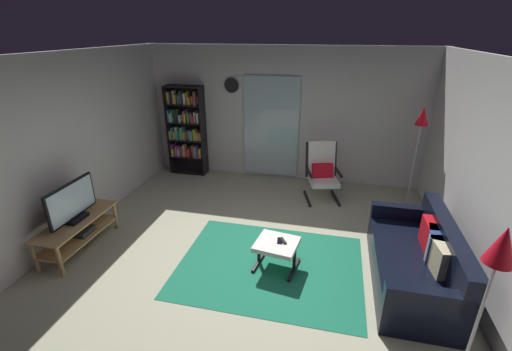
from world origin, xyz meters
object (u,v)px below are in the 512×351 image
at_px(tv_remote, 283,241).
at_px(floor_lamp_by_shelf, 421,126).
at_px(lounge_armchair, 322,170).
at_px(ottoman, 277,247).
at_px(wall_clock, 232,85).
at_px(floor_lamp_by_sofa, 497,262).
at_px(bookshelf_near_tv, 186,128).
at_px(tv_stand, 78,229).
at_px(cell_phone, 280,241).
at_px(leather_sofa, 417,262).
at_px(television, 72,203).

bearing_deg(tv_remote, floor_lamp_by_shelf, 17.02).
height_order(lounge_armchair, floor_lamp_by_shelf, floor_lamp_by_shelf).
distance_m(ottoman, wall_clock, 3.60).
bearing_deg(wall_clock, floor_lamp_by_sofa, -52.56).
bearing_deg(bookshelf_near_tv, tv_stand, -96.78).
distance_m(tv_stand, tv_remote, 2.84).
xyz_separation_m(lounge_armchair, cell_phone, (-0.40, -2.15, -0.16)).
bearing_deg(floor_lamp_by_shelf, ottoman, -131.16).
bearing_deg(leather_sofa, tv_stand, -176.22).
relative_size(floor_lamp_by_shelf, wall_clock, 5.99).
bearing_deg(bookshelf_near_tv, wall_clock, 8.88).
distance_m(ottoman, tv_remote, 0.11).
xyz_separation_m(ottoman, wall_clock, (-1.44, 2.92, 1.54)).
xyz_separation_m(bookshelf_near_tv, leather_sofa, (4.09, -2.69, -0.68)).
bearing_deg(bookshelf_near_tv, television, -96.72).
distance_m(tv_stand, ottoman, 2.76).
relative_size(lounge_armchair, cell_phone, 7.30).
xyz_separation_m(television, cell_phone, (2.79, 0.26, -0.34)).
bearing_deg(floor_lamp_by_sofa, lounge_armchair, 111.18).
bearing_deg(lounge_armchair, tv_stand, -143.00).
relative_size(tv_stand, bookshelf_near_tv, 0.68).
bearing_deg(bookshelf_near_tv, ottoman, -49.08).
height_order(ottoman, floor_lamp_by_sofa, floor_lamp_by_sofa).
relative_size(leather_sofa, ottoman, 3.19).
height_order(leather_sofa, wall_clock, wall_clock).
height_order(cell_phone, wall_clock, wall_clock).
bearing_deg(ottoman, lounge_armchair, 78.68).
xyz_separation_m(floor_lamp_by_sofa, floor_lamp_by_shelf, (0.14, 3.52, 0.09)).
height_order(bookshelf_near_tv, floor_lamp_by_sofa, bookshelf_near_tv).
distance_m(television, bookshelf_near_tv, 3.02).
relative_size(tv_stand, leather_sofa, 0.67).
bearing_deg(floor_lamp_by_shelf, floor_lamp_by_sofa, -92.35).
relative_size(television, floor_lamp_by_shelf, 0.49).
relative_size(lounge_armchair, tv_remote, 7.10).
height_order(tv_stand, lounge_armchair, lounge_armchair).
bearing_deg(floor_lamp_by_sofa, tv_stand, 166.52).
distance_m(leather_sofa, floor_lamp_by_shelf, 2.43).
height_order(leather_sofa, cell_phone, leather_sofa).
height_order(lounge_armchair, tv_remote, lounge_armchair).
height_order(television, lounge_armchair, lounge_armchair).
bearing_deg(lounge_armchair, leather_sofa, -59.41).
relative_size(ottoman, floor_lamp_by_sofa, 0.36).
distance_m(television, cell_phone, 2.82).
xyz_separation_m(leather_sofa, floor_lamp_by_sofa, (0.11, -1.38, 1.04)).
xyz_separation_m(tv_stand, lounge_armchair, (3.19, 2.41, 0.23)).
bearing_deg(cell_phone, floor_lamp_by_sofa, -44.54).
height_order(tv_stand, television, television).
height_order(tv_stand, floor_lamp_by_sofa, floor_lamp_by_sofa).
height_order(bookshelf_near_tv, lounge_armchair, bookshelf_near_tv).
bearing_deg(television, cell_phone, 5.30).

